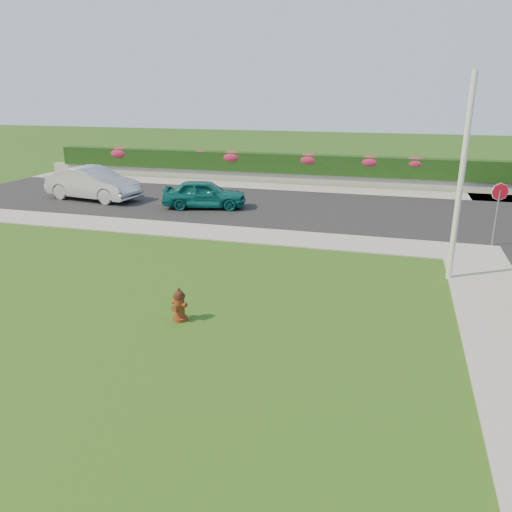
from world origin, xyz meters
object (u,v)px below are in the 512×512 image
(fire_hydrant, at_px, (179,305))
(utility_pole, at_px, (461,181))
(sedan_teal, at_px, (204,194))
(stop_sign, at_px, (499,200))
(sedan_silver, at_px, (93,183))

(fire_hydrant, height_order, utility_pole, utility_pole)
(sedan_teal, bearing_deg, utility_pole, -136.68)
(fire_hydrant, height_order, stop_sign, stop_sign)
(fire_hydrant, bearing_deg, sedan_silver, 146.84)
(utility_pole, bearing_deg, fire_hydrant, -143.56)
(stop_sign, bearing_deg, sedan_silver, 175.61)
(utility_pole, bearing_deg, stop_sign, 65.50)
(fire_hydrant, relative_size, sedan_silver, 0.17)
(fire_hydrant, xyz_separation_m, utility_pole, (6.41, 4.73, 2.48))
(utility_pole, bearing_deg, sedan_teal, 147.23)
(fire_hydrant, height_order, sedan_teal, sedan_teal)
(utility_pole, xyz_separation_m, stop_sign, (1.72, 3.78, -1.22))
(stop_sign, bearing_deg, utility_pole, -109.33)
(sedan_teal, height_order, utility_pole, utility_pole)
(sedan_teal, distance_m, stop_sign, 12.30)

